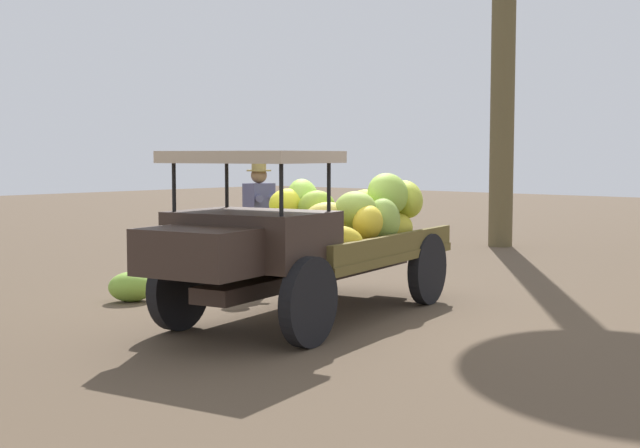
{
  "coord_description": "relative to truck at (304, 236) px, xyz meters",
  "views": [
    {
      "loc": [
        7.17,
        6.62,
        1.84
      ],
      "look_at": [
        -0.25,
        0.07,
        1.05
      ],
      "focal_mm": 48.52,
      "sensor_mm": 36.0,
      "label": 1
    }
  ],
  "objects": [
    {
      "name": "farmer",
      "position": [
        -1.33,
        -2.06,
        0.05
      ],
      "size": [
        0.53,
        0.46,
        1.74
      ],
      "rotation": [
        0.0,
        0.0,
        1.54
      ],
      "color": "#363E3F",
      "rests_on": "ground"
    },
    {
      "name": "loose_banana_bunch",
      "position": [
        0.52,
        -2.46,
        -0.75
      ],
      "size": [
        0.71,
        0.64,
        0.39
      ],
      "primitive_type": "ellipsoid",
      "rotation": [
        0.0,
        0.01,
        2.71
      ],
      "color": "#88B83E",
      "rests_on": "ground"
    },
    {
      "name": "truck",
      "position": [
        0.0,
        0.0,
        0.0
      ],
      "size": [
        4.63,
        2.41,
        1.88
      ],
      "rotation": [
        0.0,
        0.0,
        0.19
      ],
      "color": "#352821",
      "rests_on": "ground"
    },
    {
      "name": "ground_plane",
      "position": [
        -0.16,
        -0.2,
        -0.94
      ],
      "size": [
        60.0,
        60.0,
        0.0
      ],
      "primitive_type": "plane",
      "color": "brown"
    }
  ]
}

